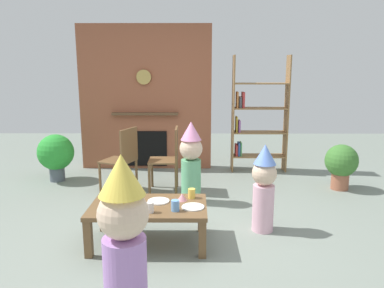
{
  "coord_description": "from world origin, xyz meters",
  "views": [
    {
      "loc": [
        0.17,
        -3.69,
        1.69
      ],
      "look_at": [
        0.15,
        0.4,
        0.86
      ],
      "focal_mm": 34.84,
      "sensor_mm": 36.0,
      "label": 1
    }
  ],
  "objects": [
    {
      "name": "paper_plate_rear",
      "position": [
        0.16,
        -0.35,
        0.4
      ],
      "size": [
        0.22,
        0.22,
        0.01
      ],
      "primitive_type": "cylinder",
      "color": "white",
      "rests_on": "coffee_table"
    },
    {
      "name": "potted_plant_short",
      "position": [
        -1.92,
        1.79,
        0.43
      ],
      "size": [
        0.54,
        0.54,
        0.72
      ],
      "color": "#4C5660",
      "rests_on": "ground_plane"
    },
    {
      "name": "child_in_pink",
      "position": [
        0.9,
        0.02,
        0.49
      ],
      "size": [
        0.26,
        0.26,
        0.93
      ],
      "rotation": [
        0.0,
        0.0,
        -2.89
      ],
      "color": "#EAB2C6",
      "rests_on": "ground_plane"
    },
    {
      "name": "paper_cup_near_left",
      "position": [
        0.15,
        -0.08,
        0.44
      ],
      "size": [
        0.07,
        0.07,
        0.1
      ],
      "primitive_type": "cylinder",
      "color": "#F2CC4C",
      "rests_on": "coffee_table"
    },
    {
      "name": "dining_chair_middle",
      "position": [
        -0.16,
        1.31,
        0.51
      ],
      "size": [
        0.4,
        0.4,
        0.9
      ],
      "rotation": [
        0.0,
        0.0,
        3.15
      ],
      "color": "brown",
      "rests_on": "ground_plane"
    },
    {
      "name": "child_with_cone_hat",
      "position": [
        -0.27,
        -1.49,
        0.62
      ],
      "size": [
        0.33,
        0.33,
        1.18
      ],
      "rotation": [
        0.0,
        0.0,
        1.57
      ],
      "color": "#B27FCC",
      "rests_on": "ground_plane"
    },
    {
      "name": "paper_cup_near_right",
      "position": [
        -0.66,
        -0.37,
        0.44
      ],
      "size": [
        0.08,
        0.08,
        0.09
      ],
      "primitive_type": "cylinder",
      "color": "#8CD18C",
      "rests_on": "coffee_table"
    },
    {
      "name": "brick_fireplace_feature",
      "position": [
        -0.64,
        2.6,
        1.19
      ],
      "size": [
        2.2,
        0.28,
        2.4
      ],
      "color": "#935138",
      "rests_on": "ground_plane"
    },
    {
      "name": "paper_cup_center",
      "position": [
        -0.23,
        -0.47,
        0.44
      ],
      "size": [
        0.07,
        0.07,
        0.1
      ],
      "primitive_type": "cylinder",
      "color": "silver",
      "rests_on": "coffee_table"
    },
    {
      "name": "paper_plate_front",
      "position": [
        -0.18,
        -0.19,
        0.4
      ],
      "size": [
        0.22,
        0.22,
        0.01
      ],
      "primitive_type": "cylinder",
      "color": "white",
      "rests_on": "coffee_table"
    },
    {
      "name": "ground_plane",
      "position": [
        0.0,
        0.0,
        0.0
      ],
      "size": [
        12.0,
        12.0,
        0.0
      ],
      "primitive_type": "plane",
      "color": "gray"
    },
    {
      "name": "birthday_cake_slice",
      "position": [
        0.05,
        -0.16,
        0.43
      ],
      "size": [
        0.1,
        0.1,
        0.07
      ],
      "primitive_type": "cone",
      "color": "pink",
      "rests_on": "coffee_table"
    },
    {
      "name": "bookshelf",
      "position": [
        1.18,
        2.4,
        0.88
      ],
      "size": [
        0.9,
        0.28,
        1.9
      ],
      "color": "olive",
      "rests_on": "ground_plane"
    },
    {
      "name": "paper_cup_far_right",
      "position": [
        -0.49,
        -0.02,
        0.45
      ],
      "size": [
        0.08,
        0.08,
        0.11
      ],
      "primitive_type": "cylinder",
      "color": "#669EE0",
      "rests_on": "coffee_table"
    },
    {
      "name": "dining_chair_left",
      "position": [
        -0.79,
        1.26,
        0.51
      ],
      "size": [
        0.52,
        0.52,
        0.9
      ],
      "rotation": [
        0.0,
        0.0,
        2.75
      ],
      "color": "brown",
      "rests_on": "ground_plane"
    },
    {
      "name": "table_fork",
      "position": [
        -0.36,
        -0.45,
        0.4
      ],
      "size": [
        0.15,
        0.05,
        0.01
      ],
      "primitive_type": "cube",
      "rotation": [
        0.0,
        0.0,
        2.9
      ],
      "color": "silver",
      "rests_on": "coffee_table"
    },
    {
      "name": "potted_plant_tall",
      "position": [
        2.25,
        1.41,
        0.38
      ],
      "size": [
        0.46,
        0.46,
        0.65
      ],
      "color": "#9E5B42",
      "rests_on": "ground_plane"
    },
    {
      "name": "coffee_table",
      "position": [
        -0.27,
        -0.28,
        0.34
      ],
      "size": [
        1.12,
        0.66,
        0.4
      ],
      "color": "brown",
      "rests_on": "ground_plane"
    },
    {
      "name": "paper_cup_far_left",
      "position": [
        0.0,
        -0.43,
        0.45
      ],
      "size": [
        0.08,
        0.08,
        0.1
      ],
      "primitive_type": "cylinder",
      "color": "#669EE0",
      "rests_on": "coffee_table"
    },
    {
      "name": "child_by_the_chairs",
      "position": [
        0.13,
        0.87,
        0.55
      ],
      "size": [
        0.29,
        0.29,
        1.05
      ],
      "rotation": [
        0.0,
        0.0,
        -1.91
      ],
      "color": "#66B27F",
      "rests_on": "ground_plane"
    }
  ]
}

